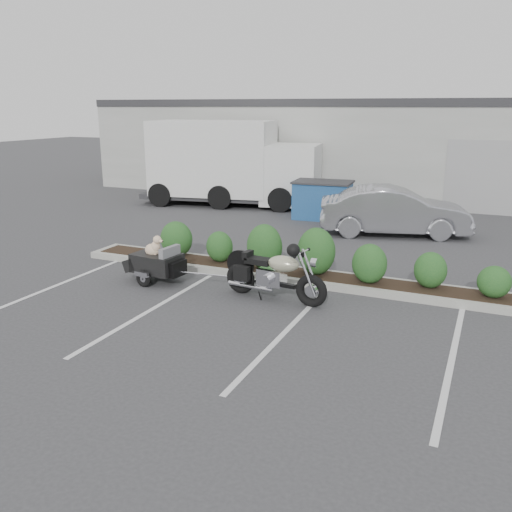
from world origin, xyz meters
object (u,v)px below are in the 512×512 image
at_px(dumpster, 323,200).
at_px(sedan, 394,211).
at_px(delivery_truck, 232,165).
at_px(motorcycle, 274,275).
at_px(pet_trailer, 156,262).

bearing_deg(dumpster, sedan, -33.32).
relative_size(dumpster, delivery_truck, 0.28).
bearing_deg(sedan, motorcycle, 154.47).
bearing_deg(motorcycle, sedan, 86.24).
bearing_deg(sedan, delivery_truck, 52.19).
xyz_separation_m(pet_trailer, dumpster, (1.24, 8.15, 0.20)).
bearing_deg(pet_trailer, dumpster, 87.20).
bearing_deg(delivery_truck, sedan, -32.02).
xyz_separation_m(motorcycle, sedan, (1.13, 6.69, 0.20)).
distance_m(dumpster, delivery_truck, 4.30).
height_order(dumpster, delivery_truck, delivery_truck).
height_order(pet_trailer, sedan, sedan).
relative_size(pet_trailer, delivery_truck, 0.25).
relative_size(pet_trailer, sedan, 0.41).
bearing_deg(motorcycle, dumpster, 106.52).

